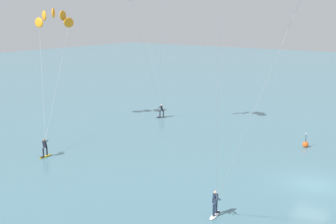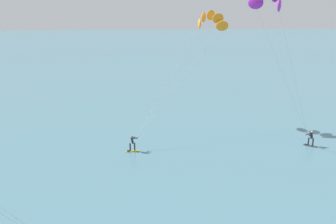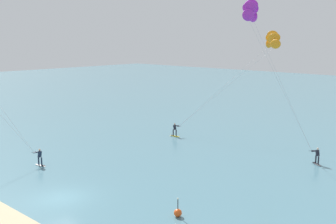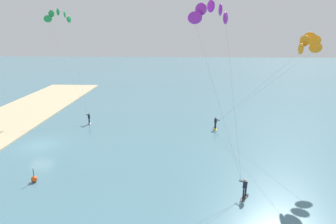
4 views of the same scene
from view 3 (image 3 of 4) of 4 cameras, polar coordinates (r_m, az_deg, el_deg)
The scene contains 4 objects.
ground_plane at distance 34.49m, azimuth -14.17°, elevation -11.16°, with size 240.00×240.00×0.00m, color slate.
kitesurfer_mid_water at distance 43.02m, azimuth 11.53°, elevation 12.20°, with size 8.37×5.40×15.88m.
kitesurfer_far_out at distance 53.35m, azimuth 13.16°, elevation 8.82°, with size 11.10×10.21×13.06m.
marker_buoy at distance 30.20m, azimuth 1.33°, elevation -13.36°, with size 0.56×0.56×1.38m.
Camera 3 is at (27.25, -17.20, 12.30)m, focal length 45.39 mm.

